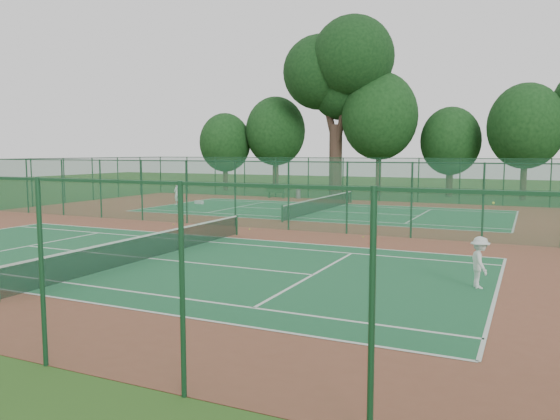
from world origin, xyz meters
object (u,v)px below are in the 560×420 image
object	(u,v)px
player_far	(177,193)
big_tree	(338,70)
kit_bag	(199,202)
player_near	(480,262)
bench	(276,192)
trash_bin	(298,194)

from	to	relation	value
player_far	big_tree	xyz separation A→B (m)	(7.62, 14.52, 10.45)
kit_bag	big_tree	xyz separation A→B (m)	(6.46, 13.30, 11.18)
player_near	player_far	xyz separation A→B (m)	(-22.77, 17.11, 0.10)
player_far	bench	size ratio (longest dim) A/B	1.05
player_far	trash_bin	bearing A→B (deg)	143.20
bench	big_tree	distance (m)	12.86
trash_bin	bench	bearing A→B (deg)	-164.27
bench	big_tree	size ratio (longest dim) A/B	0.10
trash_bin	big_tree	bearing A→B (deg)	74.06
player_near	trash_bin	xyz separation A→B (m)	(-16.73, 26.10, -0.37)
kit_bag	big_tree	bearing A→B (deg)	74.31
trash_bin	bench	size ratio (longest dim) A/B	0.48
player_near	kit_bag	distance (m)	28.35
kit_bag	trash_bin	bearing A→B (deg)	68.09
bench	big_tree	bearing A→B (deg)	48.80
player_far	trash_bin	world-z (taller)	player_far
player_near	player_far	world-z (taller)	player_far
player_far	bench	bearing A→B (deg)	150.83
player_far	big_tree	world-z (taller)	big_tree
trash_bin	bench	xyz separation A→B (m)	(-1.86, -0.52, 0.11)
player_near	bench	world-z (taller)	player_near
big_tree	trash_bin	bearing A→B (deg)	-105.94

